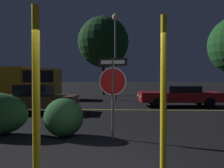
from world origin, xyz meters
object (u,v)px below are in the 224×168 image
object	(u,v)px
passing_car_3	(180,96)
street_lamp	(115,39)
hedge_bush_2	(64,117)
tree_0	(103,42)
delivery_truck	(18,81)
stop_sign	(113,82)
yellow_pole_left	(36,91)
yellow_pole_right	(164,94)
passing_car_2	(37,99)

from	to	relation	value
passing_car_3	street_lamp	size ratio (longest dim) A/B	0.74
hedge_bush_2	tree_0	xyz separation A→B (m)	(-0.38, 16.96, 5.06)
delivery_truck	street_lamp	bearing A→B (deg)	84.10
passing_car_3	street_lamp	distance (m)	7.02
passing_car_3	tree_0	distance (m)	12.14
tree_0	stop_sign	bearing A→B (deg)	-83.96
street_lamp	passing_car_3	bearing A→B (deg)	-42.83
yellow_pole_left	hedge_bush_2	xyz separation A→B (m)	(-0.25, 2.60, -0.90)
stop_sign	yellow_pole_right	distance (m)	2.34
yellow_pole_left	tree_0	world-z (taller)	tree_0
stop_sign	delivery_truck	world-z (taller)	delivery_truck
passing_car_3	yellow_pole_right	bearing A→B (deg)	160.24
stop_sign	street_lamp	xyz separation A→B (m)	(-0.32, 11.36, 3.30)
passing_car_2	yellow_pole_left	bearing A→B (deg)	20.20
passing_car_2	delivery_truck	bearing A→B (deg)	-150.10
passing_car_2	hedge_bush_2	bearing A→B (deg)	28.57
stop_sign	yellow_pole_left	bearing A→B (deg)	-106.58
yellow_pole_left	yellow_pole_right	bearing A→B (deg)	8.89
yellow_pole_left	hedge_bush_2	world-z (taller)	yellow_pole_left
passing_car_3	delivery_truck	size ratio (longest dim) A/B	0.70
yellow_pole_left	street_lamp	distance (m)	14.25
delivery_truck	yellow_pole_right	bearing A→B (deg)	32.34
street_lamp	delivery_truck	bearing A→B (deg)	176.08
yellow_pole_left	passing_car_3	world-z (taller)	yellow_pole_left
yellow_pole_right	tree_0	bearing A→B (deg)	98.38
yellow_pole_right	hedge_bush_2	distance (m)	3.44
yellow_pole_left	hedge_bush_2	size ratio (longest dim) A/B	2.57
hedge_bush_2	street_lamp	bearing A→B (deg)	84.31
passing_car_3	stop_sign	bearing A→B (deg)	149.61
yellow_pole_left	yellow_pole_right	world-z (taller)	yellow_pole_left
yellow_pole_left	delivery_truck	size ratio (longest dim) A/B	0.40
passing_car_3	delivery_truck	xyz separation A→B (m)	(-12.34, 4.37, 0.88)
delivery_truck	tree_0	world-z (taller)	tree_0
passing_car_3	passing_car_2	bearing A→B (deg)	107.12
yellow_pole_left	passing_car_3	bearing A→B (deg)	63.56
street_lamp	tree_0	bearing A→B (deg)	104.52
yellow_pole_left	tree_0	distance (m)	20.01
yellow_pole_right	passing_car_2	distance (m)	8.39
stop_sign	passing_car_2	bearing A→B (deg)	140.64
street_lamp	tree_0	xyz separation A→B (m)	(-1.49, 5.76, 0.72)
street_lamp	tree_0	world-z (taller)	tree_0
delivery_truck	tree_0	bearing A→B (deg)	125.67
passing_car_2	street_lamp	bearing A→B (deg)	149.61
yellow_pole_left	yellow_pole_right	size ratio (longest dim) A/B	1.04
hedge_bush_2	street_lamp	world-z (taller)	street_lamp
hedge_bush_2	delivery_truck	bearing A→B (deg)	121.18
yellow_pole_left	passing_car_2	size ratio (longest dim) A/B	0.73
yellow_pole_left	street_lamp	bearing A→B (deg)	86.40
passing_car_3	tree_0	size ratio (longest dim) A/B	0.61
yellow_pole_right	delivery_truck	size ratio (longest dim) A/B	0.39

